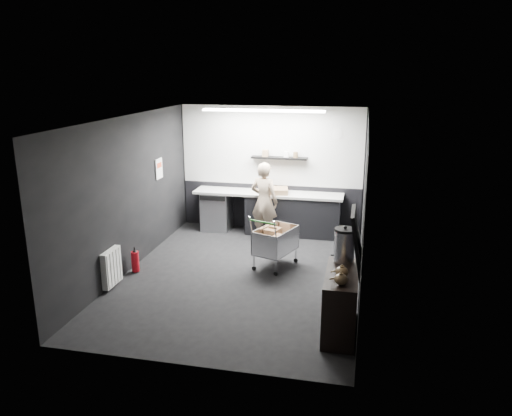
# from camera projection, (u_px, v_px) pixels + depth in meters

# --- Properties ---
(floor) EXTENTS (5.50, 5.50, 0.00)m
(floor) POSITION_uv_depth(u_px,v_px,m) (241.00, 276.00, 8.63)
(floor) COLOR black
(floor) RESTS_ON ground
(ceiling) EXTENTS (5.50, 5.50, 0.00)m
(ceiling) POSITION_uv_depth(u_px,v_px,m) (240.00, 118.00, 7.89)
(ceiling) COLOR silver
(ceiling) RESTS_ON wall_back
(wall_back) EXTENTS (5.50, 0.00, 5.50)m
(wall_back) POSITION_uv_depth(u_px,v_px,m) (271.00, 169.00, 10.85)
(wall_back) COLOR black
(wall_back) RESTS_ON floor
(wall_front) EXTENTS (5.50, 0.00, 5.50)m
(wall_front) POSITION_uv_depth(u_px,v_px,m) (182.00, 261.00, 5.67)
(wall_front) COLOR black
(wall_front) RESTS_ON floor
(wall_left) EXTENTS (0.00, 5.50, 5.50)m
(wall_left) POSITION_uv_depth(u_px,v_px,m) (129.00, 194.00, 8.67)
(wall_left) COLOR black
(wall_left) RESTS_ON floor
(wall_right) EXTENTS (0.00, 5.50, 5.50)m
(wall_right) POSITION_uv_depth(u_px,v_px,m) (364.00, 207.00, 7.85)
(wall_right) COLOR black
(wall_right) RESTS_ON floor
(kitchen_wall_panel) EXTENTS (3.95, 0.02, 1.70)m
(kitchen_wall_panel) POSITION_uv_depth(u_px,v_px,m) (271.00, 146.00, 10.69)
(kitchen_wall_panel) COLOR silver
(kitchen_wall_panel) RESTS_ON wall_back
(dado_panel) EXTENTS (3.95, 0.02, 1.00)m
(dado_panel) POSITION_uv_depth(u_px,v_px,m) (270.00, 207.00, 11.06)
(dado_panel) COLOR black
(dado_panel) RESTS_ON wall_back
(floating_shelf) EXTENTS (1.20, 0.22, 0.04)m
(floating_shelf) POSITION_uv_depth(u_px,v_px,m) (279.00, 158.00, 10.61)
(floating_shelf) COLOR black
(floating_shelf) RESTS_ON wall_back
(wall_clock) EXTENTS (0.20, 0.03, 0.20)m
(wall_clock) POSITION_uv_depth(u_px,v_px,m) (337.00, 134.00, 10.31)
(wall_clock) COLOR white
(wall_clock) RESTS_ON wall_back
(poster) EXTENTS (0.02, 0.30, 0.40)m
(poster) POSITION_uv_depth(u_px,v_px,m) (159.00, 169.00, 9.83)
(poster) COLOR white
(poster) RESTS_ON wall_left
(poster_red_band) EXTENTS (0.02, 0.22, 0.10)m
(poster_red_band) POSITION_uv_depth(u_px,v_px,m) (159.00, 165.00, 9.81)
(poster_red_band) COLOR red
(poster_red_band) RESTS_ON poster
(radiator) EXTENTS (0.10, 0.50, 0.60)m
(radiator) POSITION_uv_depth(u_px,v_px,m) (112.00, 267.00, 8.08)
(radiator) COLOR white
(radiator) RESTS_ON wall_left
(ceiling_strip) EXTENTS (2.40, 0.20, 0.04)m
(ceiling_strip) POSITION_uv_depth(u_px,v_px,m) (263.00, 111.00, 9.64)
(ceiling_strip) COLOR white
(ceiling_strip) RESTS_ON ceiling
(prep_counter) EXTENTS (3.20, 0.61, 0.90)m
(prep_counter) POSITION_uv_depth(u_px,v_px,m) (274.00, 213.00, 10.75)
(prep_counter) COLOR black
(prep_counter) RESTS_ON floor
(person) EXTENTS (0.68, 0.54, 1.64)m
(person) POSITION_uv_depth(u_px,v_px,m) (264.00, 201.00, 10.25)
(person) COLOR beige
(person) RESTS_ON floor
(shopping_cart) EXTENTS (0.81, 1.06, 0.98)m
(shopping_cart) POSITION_uv_depth(u_px,v_px,m) (275.00, 242.00, 8.92)
(shopping_cart) COLOR silver
(shopping_cart) RESTS_ON floor
(sideboard) EXTENTS (0.49, 1.14, 1.71)m
(sideboard) POSITION_uv_depth(u_px,v_px,m) (342.00, 294.00, 6.70)
(sideboard) COLOR black
(sideboard) RESTS_ON floor
(fire_extinguisher) EXTENTS (0.13, 0.13, 0.44)m
(fire_extinguisher) POSITION_uv_depth(u_px,v_px,m) (135.00, 261.00, 8.73)
(fire_extinguisher) COLOR #AC0B16
(fire_extinguisher) RESTS_ON floor
(cardboard_box) EXTENTS (0.64, 0.54, 0.11)m
(cardboard_box) POSITION_uv_depth(u_px,v_px,m) (274.00, 191.00, 10.57)
(cardboard_box) COLOR #8F6F4C
(cardboard_box) RESTS_ON prep_counter
(pink_tub) EXTENTS (0.23, 0.23, 0.23)m
(pink_tub) POSITION_uv_depth(u_px,v_px,m) (265.00, 187.00, 10.64)
(pink_tub) COLOR white
(pink_tub) RESTS_ON prep_counter
(white_container) EXTENTS (0.22, 0.18, 0.17)m
(white_container) POSITION_uv_depth(u_px,v_px,m) (267.00, 189.00, 10.59)
(white_container) COLOR white
(white_container) RESTS_ON prep_counter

